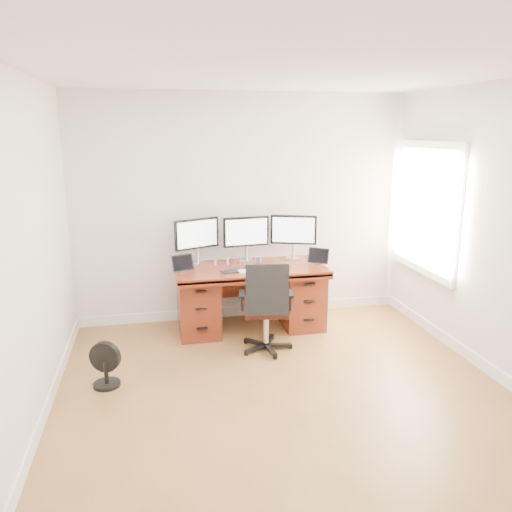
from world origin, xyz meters
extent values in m
plane|color=olive|center=(0.00, 0.00, 0.00)|extent=(4.50, 4.50, 0.00)
cube|color=white|center=(0.00, 2.25, 1.35)|extent=(4.00, 0.10, 2.70)
cube|color=white|center=(1.97, 1.50, 1.40)|extent=(0.04, 1.30, 1.50)
cube|color=white|center=(1.95, 1.50, 1.40)|extent=(0.01, 1.15, 1.35)
cube|color=#5D2012|center=(0.00, 1.80, 0.72)|extent=(1.70, 0.80, 0.05)
cube|color=#5D2012|center=(-0.60, 1.83, 0.35)|extent=(0.45, 0.70, 0.70)
cube|color=#5D2012|center=(0.60, 1.83, 0.35)|extent=(0.45, 0.70, 0.70)
cube|color=#49180D|center=(0.00, 2.10, 0.50)|extent=(0.74, 0.03, 0.40)
cylinder|color=black|center=(0.04, 1.20, 0.04)|extent=(0.60, 0.60, 0.07)
cylinder|color=silver|center=(0.04, 1.20, 0.26)|extent=(0.06, 0.06, 0.37)
cube|color=#3B1811|center=(0.04, 1.20, 0.45)|extent=(0.51, 0.50, 0.07)
cube|color=black|center=(0.01, 1.00, 0.73)|extent=(0.43, 0.12, 0.51)
cube|color=black|center=(-0.20, 1.24, 0.62)|extent=(0.09, 0.23, 0.03)
cube|color=black|center=(0.29, 1.16, 0.62)|extent=(0.09, 0.23, 0.03)
cylinder|color=black|center=(-1.55, 0.73, 0.02)|extent=(0.24, 0.24, 0.03)
cylinder|color=black|center=(-1.55, 0.73, 0.13)|extent=(0.04, 0.04, 0.20)
cylinder|color=black|center=(-1.55, 0.73, 0.28)|extent=(0.29, 0.17, 0.29)
cube|color=silver|center=(-0.58, 2.07, 0.76)|extent=(0.22, 0.20, 0.01)
cylinder|color=silver|center=(-0.58, 2.07, 0.84)|extent=(0.04, 0.04, 0.18)
cube|color=black|center=(-0.58, 2.07, 1.10)|extent=(0.52, 0.24, 0.35)
cube|color=white|center=(-0.57, 2.05, 1.10)|extent=(0.46, 0.19, 0.30)
cube|color=silver|center=(0.00, 2.07, 0.76)|extent=(0.19, 0.16, 0.01)
cylinder|color=silver|center=(0.00, 2.07, 0.84)|extent=(0.04, 0.04, 0.18)
cube|color=black|center=(0.00, 2.07, 1.10)|extent=(0.55, 0.09, 0.35)
cube|color=white|center=(0.00, 2.05, 1.10)|extent=(0.50, 0.06, 0.30)
cube|color=silver|center=(0.58, 2.07, 0.76)|extent=(0.22, 0.19, 0.01)
cylinder|color=silver|center=(0.58, 2.07, 0.84)|extent=(0.04, 0.04, 0.18)
cube|color=black|center=(0.58, 2.07, 1.10)|extent=(0.53, 0.22, 0.35)
cube|color=white|center=(0.57, 2.05, 1.10)|extent=(0.47, 0.18, 0.30)
cube|color=silver|center=(-0.77, 1.75, 0.76)|extent=(0.12, 0.11, 0.01)
cube|color=black|center=(-0.77, 1.75, 0.85)|extent=(0.25, 0.14, 0.17)
cube|color=silver|center=(0.80, 1.75, 0.76)|extent=(0.13, 0.12, 0.01)
cube|color=black|center=(0.80, 1.75, 0.85)|extent=(0.24, 0.19, 0.17)
cube|color=white|center=(-0.03, 1.60, 0.76)|extent=(0.30, 0.13, 0.01)
cube|color=silver|center=(0.21, 1.66, 0.76)|extent=(0.16, 0.16, 0.01)
cube|color=black|center=(-0.24, 1.64, 0.76)|extent=(0.23, 0.16, 0.01)
cube|color=black|center=(0.00, 1.78, 0.76)|extent=(0.16, 0.11, 0.01)
cylinder|color=pink|center=(-0.39, 1.95, 0.78)|extent=(0.03, 0.03, 0.05)
sphere|color=pink|center=(-0.39, 1.95, 0.81)|extent=(0.03, 0.03, 0.03)
cylinder|color=#B86AE2|center=(-0.24, 1.95, 0.78)|extent=(0.03, 0.03, 0.05)
sphere|color=#B86AE2|center=(-0.24, 1.95, 0.81)|extent=(0.03, 0.03, 0.03)
cylinder|color=#935649|center=(-0.10, 1.95, 0.78)|extent=(0.03, 0.03, 0.05)
sphere|color=#935649|center=(-0.10, 1.95, 0.81)|extent=(0.03, 0.03, 0.03)
cylinder|color=#507FED|center=(0.14, 1.95, 0.78)|extent=(0.03, 0.03, 0.05)
sphere|color=#507FED|center=(0.14, 1.95, 0.81)|extent=(0.03, 0.03, 0.03)
camera|label=1|loc=(-1.06, -3.58, 2.26)|focal=35.00mm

